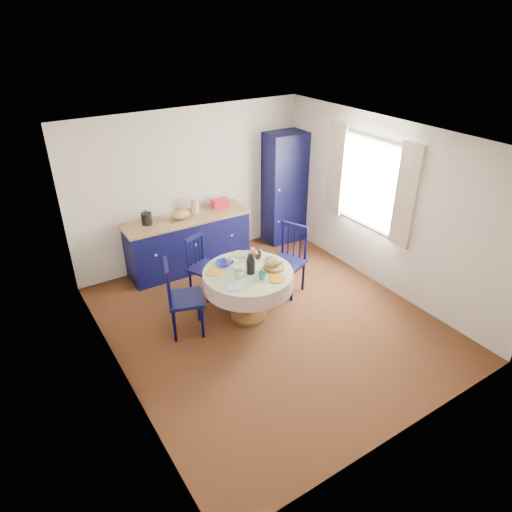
{
  "coord_description": "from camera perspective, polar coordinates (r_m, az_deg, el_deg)",
  "views": [
    {
      "loc": [
        -2.88,
        -4.15,
        3.79
      ],
      "look_at": [
        -0.09,
        0.2,
        0.96
      ],
      "focal_mm": 32.0,
      "sensor_mm": 36.0,
      "label": 1
    }
  ],
  "objects": [
    {
      "name": "chair_left",
      "position": [
        5.92,
        -9.26,
        -5.14
      ],
      "size": [
        0.57,
        0.58,
        1.04
      ],
      "rotation": [
        0.0,
        0.0,
        1.24
      ],
      "color": "black",
      "rests_on": "floor"
    },
    {
      "name": "wall_left",
      "position": [
        4.94,
        -17.74,
        -3.74
      ],
      "size": [
        0.02,
        4.5,
        2.5
      ],
      "primitive_type": "cube",
      "color": "white",
      "rests_on": "floor"
    },
    {
      "name": "chair_far",
      "position": [
        6.69,
        -6.63,
        -1.21
      ],
      "size": [
        0.54,
        0.53,
        0.93
      ],
      "rotation": [
        0.0,
        0.0,
        0.41
      ],
      "color": "black",
      "rests_on": "floor"
    },
    {
      "name": "pantry_cabinet",
      "position": [
        8.14,
        3.54,
        8.47
      ],
      "size": [
        0.71,
        0.53,
        1.96
      ],
      "rotation": [
        0.0,
        0.0,
        -0.05
      ],
      "color": "black",
      "rests_on": "floor"
    },
    {
      "name": "window",
      "position": [
        6.95,
        14.02,
        8.83
      ],
      "size": [
        0.1,
        1.74,
        1.45
      ],
      "color": "white",
      "rests_on": "wall_right"
    },
    {
      "name": "mug_d",
      "position": [
        6.17,
        -3.45,
        -0.62
      ],
      "size": [
        0.1,
        0.1,
        0.1
      ],
      "primitive_type": "imported",
      "color": "silver",
      "rests_on": "dining_table"
    },
    {
      "name": "floor",
      "position": [
        6.31,
        1.66,
        -8.19
      ],
      "size": [
        4.5,
        4.5,
        0.0
      ],
      "primitive_type": "plane",
      "color": "black",
      "rests_on": "ground"
    },
    {
      "name": "wall_right",
      "position": [
        6.89,
        15.79,
        5.97
      ],
      "size": [
        0.02,
        4.5,
        2.5
      ],
      "primitive_type": "cube",
      "color": "white",
      "rests_on": "floor"
    },
    {
      "name": "wall_back",
      "position": [
        7.46,
        -8.07,
        8.53
      ],
      "size": [
        4.0,
        0.02,
        2.5
      ],
      "primitive_type": "cube",
      "color": "white",
      "rests_on": "floor"
    },
    {
      "name": "mug_c",
      "position": [
        6.28,
        0.08,
        0.06
      ],
      "size": [
        0.14,
        0.14,
        0.11
      ],
      "primitive_type": "imported",
      "color": "black",
      "rests_on": "dining_table"
    },
    {
      "name": "cobalt_bowl",
      "position": [
        6.16,
        -3.93,
        -0.87
      ],
      "size": [
        0.22,
        0.22,
        0.05
      ],
      "primitive_type": "imported",
      "color": "#0C0A7F",
      "rests_on": "dining_table"
    },
    {
      "name": "kitchen_counter",
      "position": [
        7.43,
        -8.5,
        1.79
      ],
      "size": [
        2.03,
        0.68,
        1.14
      ],
      "rotation": [
        0.0,
        0.0,
        -0.02
      ],
      "color": "black",
      "rests_on": "floor"
    },
    {
      "name": "ceiling",
      "position": [
        5.21,
        2.06,
        14.38
      ],
      "size": [
        4.5,
        4.5,
        0.0
      ],
      "primitive_type": "plane",
      "rotation": [
        3.14,
        0.0,
        0.0
      ],
      "color": "white",
      "rests_on": "wall_back"
    },
    {
      "name": "dining_table",
      "position": [
        6.07,
        -0.92,
        -2.9
      ],
      "size": [
        1.2,
        1.2,
        1.0
      ],
      "color": "brown",
      "rests_on": "floor"
    },
    {
      "name": "chair_right",
      "position": [
        6.71,
        4.09,
        -0.42
      ],
      "size": [
        0.6,
        0.61,
        1.04
      ],
      "rotation": [
        0.0,
        0.0,
        -1.14
      ],
      "color": "black",
      "rests_on": "floor"
    },
    {
      "name": "mug_a",
      "position": [
        5.87,
        -2.1,
        -2.25
      ],
      "size": [
        0.12,
        0.12,
        0.09
      ],
      "primitive_type": "imported",
      "color": "silver",
      "rests_on": "dining_table"
    },
    {
      "name": "mug_b",
      "position": [
        5.82,
        0.79,
        -2.51
      ],
      "size": [
        0.11,
        0.11,
        0.1
      ],
      "primitive_type": "imported",
      "color": "#2F8070",
      "rests_on": "dining_table"
    }
  ]
}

